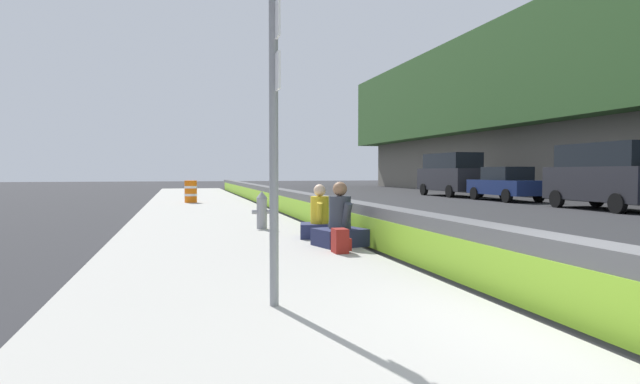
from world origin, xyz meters
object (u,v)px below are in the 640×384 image
at_px(parked_car_midline, 451,174).
at_px(backpack, 341,241).
at_px(construction_barrel, 191,191).
at_px(seated_person_middle, 320,221).
at_px(parked_car_third, 607,175).
at_px(route_sign_post, 274,94).
at_px(fire_hydrant, 262,210).
at_px(parked_car_fourth, 506,184).
at_px(seated_person_foreground, 340,226).

bearing_deg(parked_car_midline, backpack, 147.52).
xyz_separation_m(construction_barrel, parked_car_midline, (5.36, -15.25, 0.73)).
height_order(seated_person_middle, parked_car_midline, parked_car_midline).
distance_m(construction_barrel, parked_car_third, 16.75).
xyz_separation_m(route_sign_post, parked_car_third, (11.83, -14.92, -0.88)).
height_order(fire_hydrant, parked_car_midline, parked_car_midline).
relative_size(route_sign_post, parked_car_fourth, 0.80).
xyz_separation_m(seated_person_middle, backpack, (-2.05, 0.18, -0.14)).
bearing_deg(backpack, seated_person_foreground, -15.92).
bearing_deg(parked_car_fourth, route_sign_post, 140.98).
bearing_deg(parked_car_third, route_sign_post, 128.41).
height_order(route_sign_post, seated_person_middle, route_sign_post).
distance_m(seated_person_middle, construction_barrel, 13.47).
distance_m(route_sign_post, seated_person_middle, 5.79).
distance_m(seated_person_foreground, parked_car_midline, 23.72).
distance_m(backpack, parked_car_fourth, 20.22).
distance_m(seated_person_middle, backpack, 2.06).
xyz_separation_m(backpack, parked_car_third, (8.68, -13.28, 1.02)).
relative_size(parked_car_third, parked_car_fourth, 1.15).
bearing_deg(seated_person_foreground, parked_car_third, -58.92).
bearing_deg(construction_barrel, seated_person_middle, -170.33).
height_order(seated_person_middle, parked_car_fourth, parked_car_fourth).
height_order(seated_person_foreground, parked_car_midline, parked_car_midline).
distance_m(seated_person_foreground, seated_person_middle, 1.24).
bearing_deg(parked_car_third, parked_car_fourth, 0.07).
distance_m(fire_hydrant, backpack, 4.09).
xyz_separation_m(construction_barrel, parked_car_third, (-6.65, -15.36, 0.73)).
distance_m(fire_hydrant, parked_car_midline, 21.69).
relative_size(seated_person_middle, parked_car_fourth, 0.24).
xyz_separation_m(route_sign_post, construction_barrel, (18.48, 0.44, -1.61)).
relative_size(construction_barrel, parked_car_third, 0.18).
bearing_deg(route_sign_post, seated_person_foreground, -25.30).
relative_size(fire_hydrant, construction_barrel, 0.93).
distance_m(seated_person_middle, parked_car_midline, 22.73).
height_order(construction_barrel, parked_car_third, parked_car_third).
distance_m(backpack, parked_car_third, 15.89).
relative_size(seated_person_foreground, backpack, 2.88).
bearing_deg(parked_car_fourth, seated_person_middle, 135.24).
bearing_deg(fire_hydrant, parked_car_fourth, -51.21).
bearing_deg(parked_car_fourth, parked_car_midline, 1.11).
relative_size(seated_person_foreground, parked_car_midline, 0.23).
bearing_deg(backpack, seated_person_middle, -5.00).
bearing_deg(backpack, parked_car_midline, -32.48).
height_order(backpack, construction_barrel, construction_barrel).
bearing_deg(parked_car_fourth, seated_person_foreground, 137.92).
height_order(seated_person_foreground, seated_person_middle, seated_person_foreground).
height_order(route_sign_post, parked_car_midline, route_sign_post).
height_order(fire_hydrant, seated_person_middle, seated_person_middle).
bearing_deg(construction_barrel, route_sign_post, -178.63).
relative_size(parked_car_fourth, parked_car_midline, 0.88).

